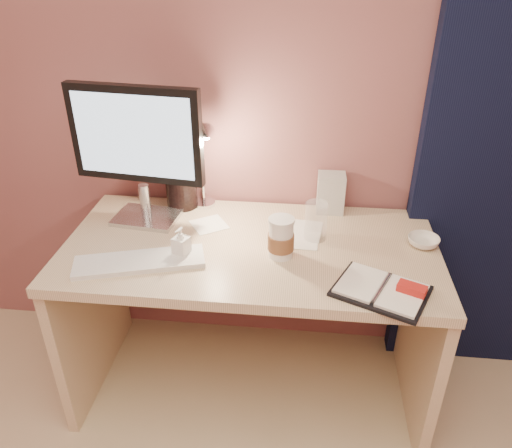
# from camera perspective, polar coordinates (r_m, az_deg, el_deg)

# --- Properties ---
(desk) EXTENTS (1.40, 0.70, 0.73)m
(desk) POSITION_cam_1_polar(r_m,az_deg,el_deg) (2.06, -0.38, -6.65)
(desk) COLOR beige
(desk) RESTS_ON ground
(monitor) EXTENTS (0.52, 0.21, 0.55)m
(monitor) POSITION_cam_1_polar(r_m,az_deg,el_deg) (1.95, -13.36, 8.95)
(monitor) COLOR silver
(monitor) RESTS_ON desk
(keyboard) EXTENTS (0.47, 0.26, 0.02)m
(keyboard) POSITION_cam_1_polar(r_m,az_deg,el_deg) (1.81, -13.17, -4.22)
(keyboard) COLOR white
(keyboard) RESTS_ON desk
(planner) EXTENTS (0.35, 0.31, 0.04)m
(planner) POSITION_cam_1_polar(r_m,az_deg,el_deg) (1.67, 14.37, -7.31)
(planner) COLOR black
(planner) RESTS_ON desk
(paper_a) EXTENTS (0.17, 0.17, 0.00)m
(paper_a) POSITION_cam_1_polar(r_m,az_deg,el_deg) (1.92, 4.67, -1.57)
(paper_a) COLOR white
(paper_a) RESTS_ON desk
(paper_b) EXTENTS (0.18, 0.18, 0.00)m
(paper_b) POSITION_cam_1_polar(r_m,az_deg,el_deg) (1.97, 5.05, -0.71)
(paper_b) COLOR white
(paper_b) RESTS_ON desk
(paper_c) EXTENTS (0.18, 0.18, 0.00)m
(paper_c) POSITION_cam_1_polar(r_m,az_deg,el_deg) (2.01, -5.38, -0.07)
(paper_c) COLOR white
(paper_c) RESTS_ON desk
(coffee_cup) EXTENTS (0.09, 0.09, 0.15)m
(coffee_cup) POSITION_cam_1_polar(r_m,az_deg,el_deg) (1.77, 2.87, -1.69)
(coffee_cup) COLOR white
(coffee_cup) RESTS_ON desk
(clear_cup) EXTENTS (0.09, 0.09, 0.15)m
(clear_cup) POSITION_cam_1_polar(r_m,az_deg,el_deg) (1.89, 6.85, 0.33)
(clear_cup) COLOR white
(clear_cup) RESTS_ON desk
(bowl) EXTENTS (0.12, 0.12, 0.04)m
(bowl) POSITION_cam_1_polar(r_m,az_deg,el_deg) (1.96, 18.59, -1.91)
(bowl) COLOR silver
(bowl) RESTS_ON desk
(lotion_bottle) EXTENTS (0.07, 0.07, 0.12)m
(lotion_bottle) POSITION_cam_1_polar(r_m,az_deg,el_deg) (1.79, -8.57, -2.11)
(lotion_bottle) COLOR white
(lotion_bottle) RESTS_ON desk
(dark_jar) EXTENTS (0.13, 0.13, 0.18)m
(dark_jar) POSITION_cam_1_polar(r_m,az_deg,el_deg) (2.13, -8.54, 4.30)
(dark_jar) COLOR black
(dark_jar) RESTS_ON desk
(product_box) EXTENTS (0.11, 0.09, 0.17)m
(product_box) POSITION_cam_1_polar(r_m,az_deg,el_deg) (2.09, 8.54, 3.53)
(product_box) COLOR silver
(product_box) RESTS_ON desk
(desk_lamp) EXTENTS (0.15, 0.25, 0.41)m
(desk_lamp) POSITION_cam_1_polar(r_m,az_deg,el_deg) (1.98, -7.91, 7.54)
(desk_lamp) COLOR silver
(desk_lamp) RESTS_ON desk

